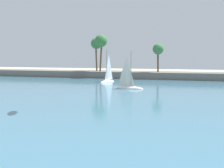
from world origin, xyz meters
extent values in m
cube|color=teal|center=(0.00, 58.83, 0.03)|extent=(220.00, 105.62, 0.06)
cube|color=slate|center=(0.00, 71.64, 0.90)|extent=(107.19, 6.00, 1.80)
cylinder|color=brown|center=(-24.28, 72.85, 5.55)|extent=(0.59, 0.78, 7.51)
sphere|color=#38753D|center=(-24.28, 72.85, 9.29)|extent=(3.01, 3.01, 3.01)
cylinder|color=brown|center=(-22.35, 71.21, 5.86)|extent=(0.87, 0.71, 8.14)
sphere|color=#38753D|center=(-22.35, 71.21, 9.92)|extent=(3.36, 3.36, 3.36)
cylinder|color=brown|center=(-7.17, 71.97, 4.72)|extent=(0.55, 0.67, 5.86)
sphere|color=#38753D|center=(-7.17, 71.97, 7.64)|extent=(2.80, 2.80, 2.80)
ellipsoid|color=white|center=(-16.34, 58.47, 0.06)|extent=(2.79, 5.56, 1.07)
cylinder|color=gray|center=(-16.40, 58.21, 3.93)|extent=(0.16, 0.16, 6.66)
pyramid|color=silver|center=(-16.19, 59.10, 3.43)|extent=(0.71, 2.37, 5.66)
ellipsoid|color=white|center=(-8.24, 46.61, 0.06)|extent=(5.06, 1.65, 1.00)
cylinder|color=gray|center=(-7.98, 46.61, 3.70)|extent=(0.15, 0.15, 6.27)
pyramid|color=silver|center=(-8.84, 46.63, 3.23)|extent=(2.26, 0.21, 5.33)
camera|label=1|loc=(4.91, -5.75, 5.93)|focal=48.73mm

